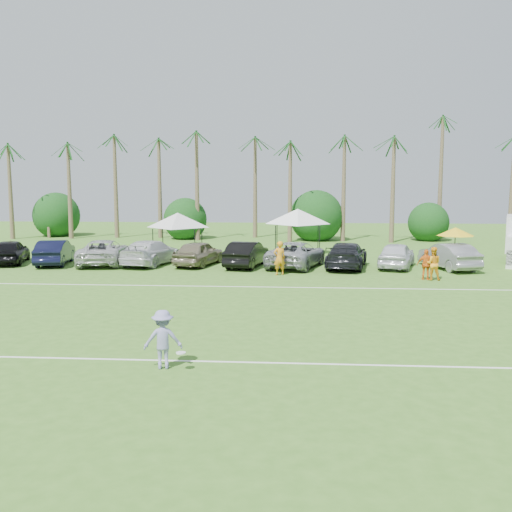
{
  "coord_description": "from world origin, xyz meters",
  "views": [
    {
      "loc": [
        4.24,
        -13.87,
        5.16
      ],
      "look_at": [
        2.28,
        13.67,
        1.6
      ],
      "focal_mm": 40.0,
      "sensor_mm": 36.0,
      "label": 1
    }
  ],
  "objects": [
    {
      "name": "bush_tree_3",
      "position": [
        16.0,
        39.0,
        1.8
      ],
      "size": [
        4.0,
        4.0,
        4.0
      ],
      "color": "brown",
      "rests_on": "ground"
    },
    {
      "name": "palm_tree_8",
      "position": [
        13.0,
        38.0,
        7.48
      ],
      "size": [
        2.4,
        2.4,
        8.9
      ],
      "color": "brown",
      "rests_on": "ground"
    },
    {
      "name": "bush_tree_2",
      "position": [
        6.0,
        39.0,
        1.8
      ],
      "size": [
        4.0,
        4.0,
        4.0
      ],
      "color": "brown",
      "rests_on": "ground"
    },
    {
      "name": "canopy_tent_right",
      "position": [
        4.32,
        27.45,
        3.29
      ],
      "size": [
        4.74,
        4.74,
        3.84
      ],
      "color": "black",
      "rests_on": "ground"
    },
    {
      "name": "palm_tree_0",
      "position": [
        -22.0,
        38.0,
        7.48
      ],
      "size": [
        2.4,
        2.4,
        8.9
      ],
      "color": "brown",
      "rests_on": "ground"
    },
    {
      "name": "parked_car_5",
      "position": [
        1.18,
        20.85,
        0.78
      ],
      "size": [
        2.56,
        4.99,
        1.57
      ],
      "primitive_type": "imported",
      "rotation": [
        0.0,
        0.0,
        2.95
      ],
      "color": "black",
      "rests_on": "ground"
    },
    {
      "name": "parked_car_1",
      "position": [
        -11.03,
        20.95,
        0.78
      ],
      "size": [
        2.54,
        4.99,
        1.57
      ],
      "primitive_type": "imported",
      "rotation": [
        0.0,
        0.0,
        3.33
      ],
      "color": "black",
      "rests_on": "ground"
    },
    {
      "name": "palm_tree_2",
      "position": [
        -12.0,
        38.0,
        9.21
      ],
      "size": [
        2.4,
        2.4,
        10.9
      ],
      "color": "brown",
      "rests_on": "ground"
    },
    {
      "name": "canopy_tent_left",
      "position": [
        -4.05,
        25.44,
        3.08
      ],
      "size": [
        4.43,
        4.43,
        3.59
      ],
      "color": "black",
      "rests_on": "ground"
    },
    {
      "name": "ground",
      "position": [
        0.0,
        0.0,
        0.0
      ],
      "size": [
        120.0,
        120.0,
        0.0
      ],
      "primitive_type": "plane",
      "color": "#3E7021",
      "rests_on": "ground"
    },
    {
      "name": "parked_car_0",
      "position": [
        -14.08,
        21.16,
        0.78
      ],
      "size": [
        3.03,
        4.93,
        1.57
      ],
      "primitive_type": "imported",
      "rotation": [
        0.0,
        0.0,
        3.41
      ],
      "color": "black",
      "rests_on": "ground"
    },
    {
      "name": "palm_tree_3",
      "position": [
        -8.0,
        38.0,
        10.06
      ],
      "size": [
        2.4,
        2.4,
        11.9
      ],
      "color": "brown",
      "rests_on": "ground"
    },
    {
      "name": "palm_tree_6",
      "position": [
        4.0,
        38.0,
        9.21
      ],
      "size": [
        2.4,
        2.4,
        10.9
      ],
      "color": "brown",
      "rests_on": "ground"
    },
    {
      "name": "frisbee_player",
      "position": [
        0.56,
        1.34,
        0.83
      ],
      "size": [
        1.27,
        0.81,
        1.66
      ],
      "rotation": [
        0.0,
        0.0,
        3.33
      ],
      "color": "#8A87C0",
      "rests_on": "ground"
    },
    {
      "name": "palm_tree_7",
      "position": [
        8.0,
        38.0,
        10.06
      ],
      "size": [
        2.4,
        2.4,
        11.9
      ],
      "color": "brown",
      "rests_on": "ground"
    },
    {
      "name": "parked_car_4",
      "position": [
        -1.87,
        21.22,
        0.78
      ],
      "size": [
        2.95,
        4.92,
        1.57
      ],
      "primitive_type": "imported",
      "rotation": [
        0.0,
        0.0,
        2.89
      ],
      "color": "#7C7259",
      "rests_on": "ground"
    },
    {
      "name": "sideline_player_b",
      "position": [
        11.49,
        16.7,
        0.89
      ],
      "size": [
        0.92,
        0.74,
        1.78
      ],
      "primitive_type": "imported",
      "rotation": [
        0.0,
        0.0,
        3.06
      ],
      "color": "#FDA31C",
      "rests_on": "ground"
    },
    {
      "name": "bush_tree_1",
      "position": [
        -6.0,
        39.0,
        1.8
      ],
      "size": [
        4.0,
        4.0,
        4.0
      ],
      "color": "brown",
      "rests_on": "ground"
    },
    {
      "name": "parked_car_3",
      "position": [
        -4.92,
        21.27,
        0.78
      ],
      "size": [
        3.28,
        5.75,
        1.57
      ],
      "primitive_type": "imported",
      "rotation": [
        0.0,
        0.0,
        2.93
      ],
      "color": "silver",
      "rests_on": "ground"
    },
    {
      "name": "palm_tree_4",
      "position": [
        -4.0,
        38.0,
        7.48
      ],
      "size": [
        2.4,
        2.4,
        8.9
      ],
      "color": "brown",
      "rests_on": "ground"
    },
    {
      "name": "parked_car_8",
      "position": [
        10.35,
        21.08,
        0.78
      ],
      "size": [
        3.11,
        4.94,
        1.57
      ],
      "primitive_type": "imported",
      "rotation": [
        0.0,
        0.0,
        2.85
      ],
      "color": "silver",
      "rests_on": "ground"
    },
    {
      "name": "parked_car_7",
      "position": [
        7.29,
        20.8,
        0.78
      ],
      "size": [
        3.15,
        5.72,
        1.57
      ],
      "primitive_type": "imported",
      "rotation": [
        0.0,
        0.0,
        2.96
      ],
      "color": "black",
      "rests_on": "ground"
    },
    {
      "name": "parked_car_2",
      "position": [
        -7.98,
        21.27,
        0.78
      ],
      "size": [
        3.38,
        5.96,
        1.57
      ],
      "primitive_type": "imported",
      "rotation": [
        0.0,
        0.0,
        3.29
      ],
      "color": "#B6B6B7",
      "rests_on": "ground"
    },
    {
      "name": "sideline_player_a",
      "position": [
        3.3,
        17.84,
        0.96
      ],
      "size": [
        0.82,
        0.68,
        1.91
      ],
      "primitive_type": "imported",
      "rotation": [
        0.0,
        0.0,
        3.52
      ],
      "color": "orange",
      "rests_on": "ground"
    },
    {
      "name": "sideline_player_c",
      "position": [
        11.16,
        16.75,
        0.82
      ],
      "size": [
        1.01,
        0.53,
        1.64
      ],
      "primitive_type": "imported",
      "rotation": [
        0.0,
        0.0,
        3.01
      ],
      "color": "orange",
      "rests_on": "ground"
    },
    {
      "name": "palm_tree_5",
      "position": [
        0.0,
        38.0,
        8.35
      ],
      "size": [
        2.4,
        2.4,
        9.9
      ],
      "color": "brown",
      "rests_on": "ground"
    },
    {
      "name": "parked_car_6",
      "position": [
        4.24,
        20.97,
        0.78
      ],
      "size": [
        4.1,
        6.15,
        1.57
      ],
      "primitive_type": "imported",
      "rotation": [
        0.0,
        0.0,
        2.85
      ],
      "color": "#97999F",
      "rests_on": "ground"
    },
    {
      "name": "palm_tree_1",
      "position": [
        -17.0,
        38.0,
        8.35
      ],
      "size": [
        2.4,
        2.4,
        9.9
      ],
      "color": "brown",
      "rests_on": "ground"
    },
    {
      "name": "field_lines",
      "position": [
        0.0,
        8.0,
        0.01
      ],
      "size": [
        80.0,
        12.1,
        0.01
      ],
      "color": "white",
      "rests_on": "ground"
    },
    {
      "name": "bush_tree_0",
      "position": [
        -19.0,
        39.0,
        1.8
      ],
      "size": [
        4.0,
        4.0,
        4.0
      ],
      "color": "brown",
      "rests_on": "ground"
    },
    {
      "name": "market_umbrella",
      "position": [
        13.77,
        21.01,
        2.24
      ],
      "size": [
        2.24,
        2.24,
        2.5
      ],
      "color": "black",
      "rests_on": "ground"
    },
    {
      "name": "palm_tree_9",
      "position": [
        18.0,
        38.0,
        8.35
      ],
      "size": [
        2.4,
        2.4,
        9.9
      ],
      "color": "brown",
      "rests_on": "ground"
    },
    {
      "name": "parked_car_9",
      "position": [
        13.4,
        20.81,
        0.78
      ],
      "size": [
        2.87,
        5.03,
        1.57
      ],
      "primitive_type": "imported",
      "rotation": [
        0.0,
        0.0,
        3.41
      ],
      "color": "gray",
      "rests_on": "ground"
    }
  ]
}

